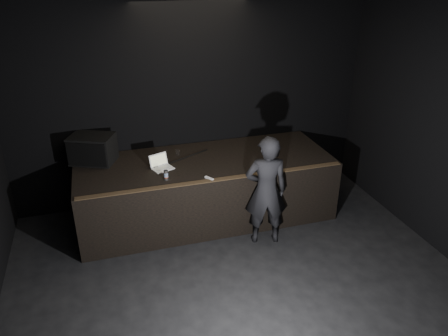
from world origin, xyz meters
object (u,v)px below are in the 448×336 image
stage_riser (206,188)px  laptop (161,165)px  stage_monitor (92,149)px  beer_can (166,175)px  person (266,191)px

stage_riser → laptop: bearing=-173.3°
stage_monitor → laptop: 1.11m
stage_riser → laptop: 0.90m
stage_monitor → beer_can: stage_monitor is taller
stage_monitor → person: size_ratio=0.46×
stage_monitor → beer_can: bearing=-19.6°
beer_can → person: size_ratio=0.09×
stage_monitor → person: 2.74m
beer_can → person: bearing=-18.6°
laptop → stage_riser: bearing=-14.3°
person → stage_riser: bearing=-43.4°
laptop → beer_can: 0.41m
laptop → person: (1.37, -0.87, -0.21)m
stage_riser → person: 1.21m
beer_can → person: 1.45m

